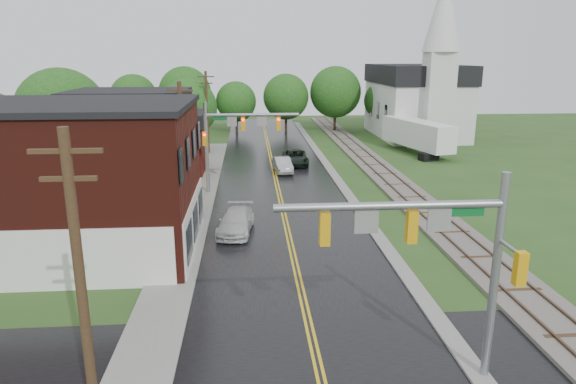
{
  "coord_description": "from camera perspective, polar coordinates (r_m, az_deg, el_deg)",
  "views": [
    {
      "loc": [
        -2.29,
        -12.82,
        10.69
      ],
      "look_at": [
        -0.24,
        13.9,
        3.5
      ],
      "focal_mm": 32.0,
      "sensor_mm": 36.0,
      "label": 1
    }
  ],
  "objects": [
    {
      "name": "tree_left_c",
      "position": [
        54.32,
        -16.8,
        7.86
      ],
      "size": [
        6.0,
        6.0,
        7.65
      ],
      "color": "black",
      "rests_on": "ground"
    },
    {
      "name": "railroad",
      "position": [
        50.49,
        9.82,
        2.7
      ],
      "size": [
        3.2,
        80.0,
        0.3
      ],
      "color": "#59544C",
      "rests_on": "ground"
    },
    {
      "name": "utility_pole_c",
      "position": [
        57.31,
        -8.98,
        8.86
      ],
      "size": [
        1.8,
        0.28,
        9.0
      ],
      "color": "#382616",
      "rests_on": "ground"
    },
    {
      "name": "cross_road",
      "position": [
        18.41,
        3.82,
        -20.51
      ],
      "size": [
        60.0,
        9.0,
        0.02
      ],
      "primitive_type": "cube",
      "color": "black",
      "rests_on": "ground"
    },
    {
      "name": "tree_left_b",
      "position": [
        47.61,
        -23.66,
        7.78
      ],
      "size": [
        7.6,
        7.6,
        9.69
      ],
      "color": "black",
      "rests_on": "ground"
    },
    {
      "name": "utility_pole_a",
      "position": [
        14.84,
        -22.0,
        -9.87
      ],
      "size": [
        1.8,
        0.28,
        9.0
      ],
      "color": "#382616",
      "rests_on": "ground"
    },
    {
      "name": "pickup_white",
      "position": [
        31.95,
        -5.81,
        -3.29
      ],
      "size": [
        2.51,
        5.0,
        1.39
      ],
      "primitive_type": "imported",
      "rotation": [
        0.0,
        0.0,
        -0.12
      ],
      "color": "silver",
      "rests_on": "ground"
    },
    {
      "name": "curb_right",
      "position": [
        49.6,
        4.65,
        2.53
      ],
      "size": [
        0.8,
        70.0,
        0.12
      ],
      "primitive_type": "cube",
      "color": "gray",
      "rests_on": "ground"
    },
    {
      "name": "darkred_building",
      "position": [
        49.17,
        -13.38,
        4.67
      ],
      "size": [
        7.0,
        6.0,
        4.4
      ],
      "primitive_type": "cube",
      "color": "#3F0F0C",
      "rests_on": "ground"
    },
    {
      "name": "semi_trailer",
      "position": [
        59.08,
        14.14,
        6.28
      ],
      "size": [
        5.15,
        11.56,
        3.63
      ],
      "color": "black",
      "rests_on": "ground"
    },
    {
      "name": "traffic_signal_near",
      "position": [
        16.9,
        15.91,
        -5.38
      ],
      "size": [
        7.34,
        0.3,
        7.2
      ],
      "color": "gray",
      "rests_on": "ground"
    },
    {
      "name": "brick_building",
      "position": [
        30.34,
        -23.9,
        1.27
      ],
      "size": [
        14.3,
        10.3,
        8.3
      ],
      "color": "#49160F",
      "rests_on": "ground"
    },
    {
      "name": "utility_pole_b",
      "position": [
        35.61,
        -11.64,
        5.06
      ],
      "size": [
        1.8,
        0.28,
        9.0
      ],
      "color": "#382616",
      "rests_on": "ground"
    },
    {
      "name": "yellow_house",
      "position": [
        40.48,
        -16.76,
        3.72
      ],
      "size": [
        8.0,
        7.0,
        6.4
      ],
      "primitive_type": "cube",
      "color": "tan",
      "rests_on": "ground"
    },
    {
      "name": "sedan_silver",
      "position": [
        48.12,
        -0.61,
        3.02
      ],
      "size": [
        1.84,
        4.28,
        1.37
      ],
      "primitive_type": "imported",
      "rotation": [
        0.0,
        0.0,
        0.1
      ],
      "color": "#A2A2A7",
      "rests_on": "ground"
    },
    {
      "name": "church",
      "position": [
        70.35,
        14.35,
        10.61
      ],
      "size": [
        10.4,
        18.4,
        20.0
      ],
      "color": "silver",
      "rests_on": "ground"
    },
    {
      "name": "traffic_signal_far",
      "position": [
        40.24,
        -6.06,
        6.77
      ],
      "size": [
        7.34,
        0.43,
        7.2
      ],
      "color": "gray",
      "rests_on": "ground"
    },
    {
      "name": "tree_left_e",
      "position": [
        59.37,
        -10.84,
        9.08
      ],
      "size": [
        6.4,
        6.4,
        8.16
      ],
      "color": "black",
      "rests_on": "ground"
    },
    {
      "name": "sidewalk_left",
      "position": [
        39.49,
        -9.9,
        -0.91
      ],
      "size": [
        2.4,
        50.0,
        0.12
      ],
      "primitive_type": "cube",
      "color": "gray",
      "rests_on": "ground"
    },
    {
      "name": "main_road",
      "position": [
        44.19,
        -1.28,
        1.02
      ],
      "size": [
        10.0,
        90.0,
        0.02
      ],
      "primitive_type": "cube",
      "color": "black",
      "rests_on": "ground"
    },
    {
      "name": "suv_dark",
      "position": [
        51.44,
        0.81,
        3.85
      ],
      "size": [
        2.48,
        5.23,
        1.44
      ],
      "primitive_type": "imported",
      "rotation": [
        0.0,
        0.0,
        -0.02
      ],
      "color": "black",
      "rests_on": "ground"
    }
  ]
}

